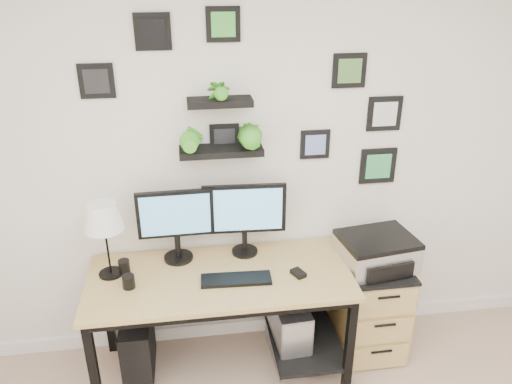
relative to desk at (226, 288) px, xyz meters
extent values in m
plane|color=white|center=(0.31, 0.33, 0.67)|extent=(4.00, 0.00, 4.00)
cube|color=white|center=(0.31, 0.32, -0.58)|extent=(4.00, 0.03, 0.10)
cube|color=tan|center=(-0.04, -0.04, 0.11)|extent=(1.60, 0.70, 0.03)
cube|color=black|center=(-0.04, -0.04, 0.07)|extent=(1.54, 0.64, 0.05)
cube|color=black|center=(-0.04, 0.29, -0.17)|extent=(1.44, 0.02, 0.41)
cube|color=black|center=(0.51, -0.04, -0.45)|extent=(0.45, 0.63, 0.03)
cube|color=black|center=(-0.79, -0.34, -0.27)|extent=(0.05, 0.05, 0.72)
cube|color=black|center=(-0.79, 0.26, -0.27)|extent=(0.05, 0.05, 0.72)
cube|color=black|center=(0.71, -0.34, -0.27)|extent=(0.05, 0.05, 0.72)
cube|color=black|center=(0.71, 0.26, -0.27)|extent=(0.05, 0.05, 0.72)
cylinder|color=black|center=(-0.28, 0.19, 0.13)|extent=(0.19, 0.19, 0.02)
cylinder|color=black|center=(-0.28, 0.19, 0.22)|extent=(0.04, 0.04, 0.16)
cube|color=black|center=(-0.28, 0.18, 0.45)|extent=(0.47, 0.04, 0.31)
cube|color=#59A5D8|center=(-0.28, 0.16, 0.45)|extent=(0.42, 0.01, 0.26)
cylinder|color=black|center=(0.15, 0.20, 0.13)|extent=(0.18, 0.18, 0.02)
cylinder|color=black|center=(0.15, 0.20, 0.21)|extent=(0.04, 0.04, 0.15)
cube|color=black|center=(0.15, 0.20, 0.45)|extent=(0.53, 0.05, 0.33)
cube|color=#59A5D8|center=(0.14, 0.18, 0.45)|extent=(0.47, 0.03, 0.28)
cube|color=black|center=(0.06, -0.11, 0.13)|extent=(0.42, 0.15, 0.02)
cube|color=black|center=(0.43, -0.10, 0.14)|extent=(0.09, 0.11, 0.03)
cylinder|color=black|center=(-0.69, 0.07, 0.13)|extent=(0.14, 0.14, 0.01)
cylinder|color=black|center=(-0.69, 0.07, 0.35)|extent=(0.01, 0.01, 0.43)
cone|color=white|center=(-0.69, 0.07, 0.52)|extent=(0.24, 0.24, 0.16)
cylinder|color=black|center=(-0.57, -0.08, 0.16)|extent=(0.07, 0.07, 0.08)
cylinder|color=black|center=(-0.61, 0.08, 0.17)|extent=(0.07, 0.07, 0.09)
cube|color=black|center=(-0.58, 0.04, -0.42)|extent=(0.19, 0.42, 0.42)
cube|color=gray|center=(0.41, 0.03, -0.39)|extent=(0.24, 0.48, 0.47)
cube|color=silver|center=(0.42, -0.20, -0.39)|extent=(0.19, 0.02, 0.44)
cube|color=tan|center=(0.99, 0.06, -0.30)|extent=(0.42, 0.50, 0.65)
cube|color=black|center=(0.99, 0.06, 0.03)|extent=(0.43, 0.51, 0.02)
cube|color=tan|center=(0.99, -0.19, -0.52)|extent=(0.39, 0.02, 0.18)
cylinder|color=black|center=(0.99, -0.21, -0.46)|extent=(0.14, 0.02, 0.02)
cube|color=tan|center=(0.99, -0.19, -0.30)|extent=(0.39, 0.02, 0.18)
cylinder|color=black|center=(0.99, -0.21, -0.24)|extent=(0.14, 0.02, 0.02)
cube|color=tan|center=(0.99, -0.19, -0.08)|extent=(0.39, 0.02, 0.18)
cylinder|color=black|center=(0.99, -0.21, -0.02)|extent=(0.14, 0.02, 0.02)
cube|color=silver|center=(0.98, 0.05, 0.14)|extent=(0.51, 0.42, 0.18)
cube|color=black|center=(0.98, 0.05, 0.24)|extent=(0.51, 0.42, 0.03)
cube|color=black|center=(1.01, -0.14, 0.11)|extent=(0.32, 0.06, 0.11)
cube|color=black|center=(0.01, 0.24, 0.82)|extent=(0.50, 0.18, 0.04)
cube|color=black|center=(0.01, 0.23, 1.12)|extent=(0.38, 0.15, 0.04)
imported|color=green|center=(-0.16, 0.24, 0.98)|extent=(0.15, 0.12, 0.27)
imported|color=green|center=(0.18, 0.24, 0.98)|extent=(0.15, 0.15, 0.27)
imported|color=green|center=(0.01, 0.23, 1.27)|extent=(0.13, 0.09, 0.25)
cube|color=black|center=(0.04, 0.32, 0.87)|extent=(0.18, 0.02, 0.18)
cube|color=black|center=(0.04, 0.31, 0.87)|extent=(0.13, 0.00, 0.13)
cube|color=black|center=(-0.67, 0.32, 1.25)|extent=(0.20, 0.02, 0.20)
cube|color=black|center=(-0.67, 0.31, 1.25)|extent=(0.14, 0.00, 0.14)
cube|color=black|center=(1.05, 0.32, 0.99)|extent=(0.22, 0.02, 0.22)
cube|color=silver|center=(1.05, 0.31, 0.99)|extent=(0.15, 0.00, 0.15)
cube|color=black|center=(0.05, 0.32, 1.54)|extent=(0.19, 0.02, 0.19)
cube|color=green|center=(0.05, 0.31, 1.54)|extent=(0.13, 0.00, 0.13)
cube|color=black|center=(0.61, 0.32, 0.81)|extent=(0.19, 0.02, 0.19)
cube|color=#7085C4|center=(0.61, 0.31, 0.81)|extent=(0.13, 0.00, 0.13)
cube|color=black|center=(-0.34, 0.32, 1.51)|extent=(0.20, 0.02, 0.20)
cube|color=black|center=(-0.34, 0.31, 1.51)|extent=(0.14, 0.00, 0.14)
cube|color=black|center=(0.80, 0.32, 1.26)|extent=(0.21, 0.02, 0.21)
cube|color=#4B7A37|center=(0.80, 0.31, 1.26)|extent=(0.14, 0.00, 0.14)
cube|color=black|center=(1.05, 0.32, 0.64)|extent=(0.24, 0.02, 0.24)
cube|color=#399F5A|center=(1.05, 0.31, 0.64)|extent=(0.17, 0.00, 0.17)
camera|label=1|loc=(-0.18, -2.58, 1.85)|focal=35.00mm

